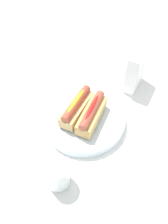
# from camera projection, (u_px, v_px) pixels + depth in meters

# --- Properties ---
(ground_plane) EXTENTS (2.40, 2.40, 0.00)m
(ground_plane) POSITION_uv_depth(u_px,v_px,m) (85.00, 124.00, 0.75)
(ground_plane) COLOR white
(serving_bowl) EXTENTS (0.27, 0.27, 0.03)m
(serving_bowl) POSITION_uv_depth(u_px,v_px,m) (84.00, 119.00, 0.74)
(serving_bowl) COLOR silver
(serving_bowl) RESTS_ON ground_plane
(hotdog_front) EXTENTS (0.15, 0.06, 0.06)m
(hotdog_front) POSITION_uv_depth(u_px,v_px,m) (76.00, 107.00, 0.71)
(hotdog_front) COLOR #DBB270
(hotdog_front) RESTS_ON serving_bowl
(hotdog_back) EXTENTS (0.15, 0.05, 0.06)m
(hotdog_back) POSITION_uv_depth(u_px,v_px,m) (92.00, 114.00, 0.70)
(hotdog_back) COLOR tan
(hotdog_back) RESTS_ON serving_bowl
(water_glass) EXTENTS (0.07, 0.07, 0.09)m
(water_glass) POSITION_uv_depth(u_px,v_px,m) (57.00, 174.00, 0.59)
(water_glass) COLOR white
(water_glass) RESTS_ON ground_plane
(napkin_box) EXTENTS (0.11, 0.06, 0.15)m
(napkin_box) POSITION_uv_depth(u_px,v_px,m) (136.00, 70.00, 0.80)
(napkin_box) COLOR white
(napkin_box) RESTS_ON ground_plane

